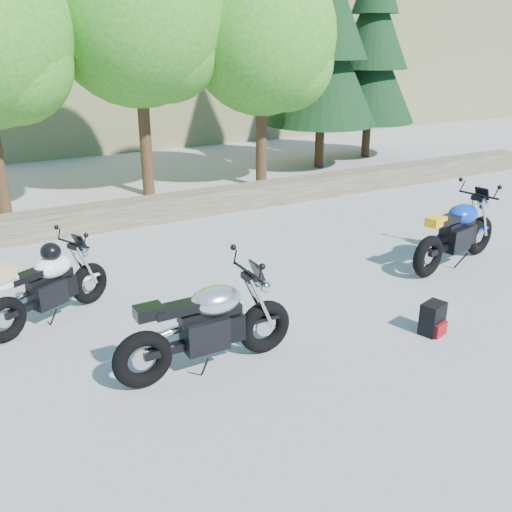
# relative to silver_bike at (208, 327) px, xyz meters

# --- Properties ---
(ground) EXTENTS (90.00, 90.00, 0.00)m
(ground) POSITION_rel_silver_bike_xyz_m (1.09, 0.22, -0.54)
(ground) COLOR gray
(ground) RESTS_ON ground
(stone_wall) EXTENTS (22.00, 0.55, 0.50)m
(stone_wall) POSITION_rel_silver_bike_xyz_m (1.09, 5.72, -0.29)
(stone_wall) COLOR #4C4232
(stone_wall) RESTS_ON ground
(tree_decid_mid) EXTENTS (4.08, 4.08, 6.24)m
(tree_decid_mid) POSITION_rel_silver_bike_xyz_m (2.00, 7.76, 3.50)
(tree_decid_mid) COLOR #382314
(tree_decid_mid) RESTS_ON ground
(tree_decid_right) EXTENTS (3.54, 3.54, 5.41)m
(tree_decid_right) POSITION_rel_silver_bike_xyz_m (4.80, 7.16, 2.96)
(tree_decid_right) COLOR #382314
(tree_decid_right) RESTS_ON ground
(conifer_near) EXTENTS (3.17, 3.17, 7.06)m
(conifer_near) POSITION_rel_silver_bike_xyz_m (7.29, 8.42, 3.14)
(conifer_near) COLOR #382314
(conifer_near) RESTS_ON ground
(conifer_far) EXTENTS (2.82, 2.82, 6.27)m
(conifer_far) POSITION_rel_silver_bike_xyz_m (9.49, 9.02, 2.73)
(conifer_far) COLOR #382314
(conifer_far) RESTS_ON ground
(silver_bike) EXTENTS (2.22, 0.70, 1.12)m
(silver_bike) POSITION_rel_silver_bike_xyz_m (0.00, 0.00, 0.00)
(silver_bike) COLOR black
(silver_bike) RESTS_ON ground
(white_bike) EXTENTS (1.81, 1.05, 1.09)m
(white_bike) POSITION_rel_silver_bike_xyz_m (-1.40, 2.10, -0.01)
(white_bike) COLOR black
(white_bike) RESTS_ON ground
(blue_bike) EXTENTS (2.24, 0.80, 1.14)m
(blue_bike) POSITION_rel_silver_bike_xyz_m (4.97, 0.98, 0.01)
(blue_bike) COLOR black
(blue_bike) RESTS_ON ground
(backpack) EXTENTS (0.37, 0.34, 0.43)m
(backpack) POSITION_rel_silver_bike_xyz_m (2.90, -0.63, -0.34)
(backpack) COLOR black
(backpack) RESTS_ON ground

